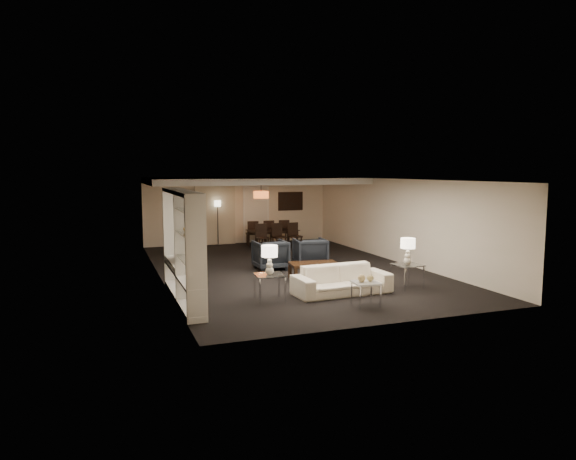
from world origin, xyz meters
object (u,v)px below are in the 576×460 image
Objects in this scene: side_table_right at (407,276)px; table_lamp_left at (270,260)px; coffee_table at (314,271)px; dining_table at (273,238)px; vase_amber at (187,228)px; chair_nl at (263,237)px; floor_lamp at (218,223)px; chair_fr at (283,232)px; side_table_left at (270,287)px; armchair_right at (310,252)px; pendant_light at (261,195)px; vase_blue at (192,257)px; chair_nm at (279,237)px; television at (179,248)px; chair_fm at (268,232)px; sofa at (342,280)px; table_lamp_right at (408,251)px; chair_fl at (252,233)px; floor_speaker at (187,264)px; chair_nr at (295,236)px; armchair_left at (270,255)px; marble_table at (366,294)px.

table_lamp_left is (-3.40, 0.00, 0.59)m from side_table_right.
dining_table is at bearing 81.94° from coffee_table.
chair_nl is (3.64, 6.77, -1.19)m from vase_amber.
floor_lamp is at bearing 98.22° from coffee_table.
side_table_left is at bearing 72.88° from chair_fr.
coffee_table is 1.81m from armchair_right.
pendant_light is 8.21m from vase_blue.
television is at bearing -135.88° from chair_nm.
floor_lamp reaches higher than chair_fm.
sofa is 3.69m from vase_amber.
coffee_table is at bearing 136.74° from side_table_right.
floor_lamp reaches higher than armchair_right.
chair_fr is (-0.30, 7.90, -0.42)m from table_lamp_right.
side_table_right is 0.35× the size of dining_table.
floor_speaker is at bearing 65.14° from chair_fl.
chair_fr is at bearing 45.32° from pendant_light.
pendant_light reaches higher than chair_nr.
armchair_left is at bearing 109.44° from coffee_table.
armchair_left is 4.44m from marble_table.
side_table_right is 5.25m from floor_speaker.
television reaches higher than side_table_right.
floor_lamp is (-0.98, 8.36, 0.50)m from sofa.
dining_table is (-0.90, 7.25, 0.03)m from side_table_right.
armchair_left is 4.67m from chair_fl.
chair_fm is at bearing 62.30° from vase_amber.
chair_nl and chair_nr have the same top height.
pendant_light is at bearing 171.13° from chair_nr.
table_lamp_left is at bearing -136.74° from coffee_table.
chair_fm is (0.63, 1.24, -1.47)m from pendant_light.
floor_speaker is 7.01m from chair_fm.
armchair_right is 0.86× the size of floor_speaker.
marble_table is 0.55× the size of chair_nr.
table_lamp_right is 7.91m from chair_fr.
chair_fl is 1.20m from chair_fr.
table_lamp_left is 7.69m from dining_table.
vase_amber reaches higher than vase_blue.
coffee_table is at bearing 85.63° from chair_fm.
side_table_right is 7.30m from dining_table.
vase_amber is at bearing 65.17° from chair_fm.
dining_table is at bearing 80.79° from sofa.
marble_table is 9.00m from chair_fl.
television reaches higher than chair_nl.
armchair_left is 1.44× the size of table_lamp_right.
table_lamp_right is at bearing -43.26° from coffee_table.
marble_table is 0.48× the size of floor_speaker.
side_table_right is 0.66× the size of chair_fm.
chair_nm is at bearing 67.22° from floor_speaker.
chair_fr is at bearing 68.57° from table_lamp_left.
vase_blue is 0.20× the size of chair_nr.
television is 0.98× the size of floor_speaker.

